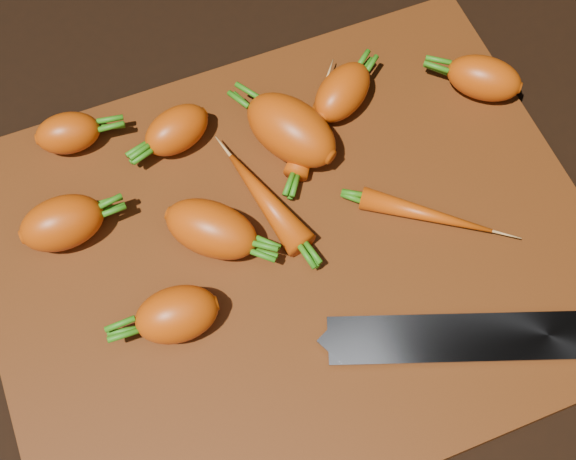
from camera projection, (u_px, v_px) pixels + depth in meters
name	position (u px, v px, depth m)	size (l,w,h in m)	color
ground	(292.00, 258.00, 0.68)	(2.00, 2.00, 0.01)	black
cutting_board	(292.00, 253.00, 0.67)	(0.50, 0.40, 0.01)	#622C0D
carrot_0	(62.00, 223.00, 0.65)	(0.07, 0.04, 0.04)	#C04204
carrot_1	(177.00, 314.00, 0.62)	(0.07, 0.04, 0.04)	#C04204
carrot_2	(211.00, 229.00, 0.65)	(0.08, 0.05, 0.05)	#C04204
carrot_3	(291.00, 130.00, 0.69)	(0.09, 0.05, 0.05)	#C04204
carrot_4	(177.00, 130.00, 0.70)	(0.06, 0.04, 0.04)	#C04204
carrot_5	(68.00, 133.00, 0.70)	(0.06, 0.04, 0.04)	#C04204
carrot_6	(484.00, 78.00, 0.72)	(0.07, 0.04, 0.04)	#C04204
carrot_7	(311.00, 126.00, 0.71)	(0.10, 0.02, 0.02)	#C04204
carrot_8	(426.00, 214.00, 0.67)	(0.11, 0.02, 0.02)	#C04204
carrot_9	(266.00, 200.00, 0.67)	(0.10, 0.03, 0.03)	#C04204
carrot_10	(342.00, 92.00, 0.71)	(0.07, 0.04, 0.04)	#C04204
knife	(494.00, 337.00, 0.62)	(0.34, 0.15, 0.02)	gray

